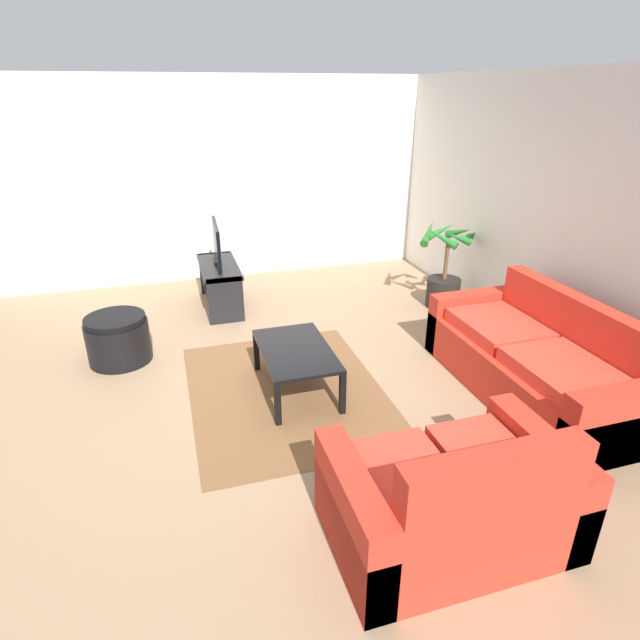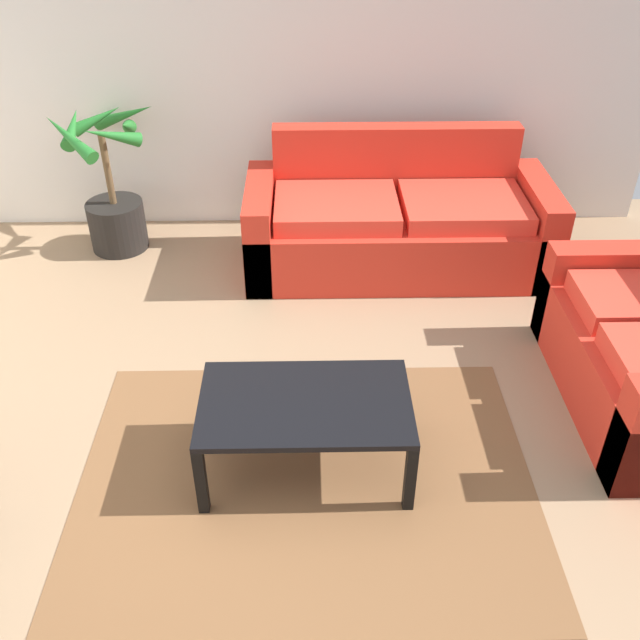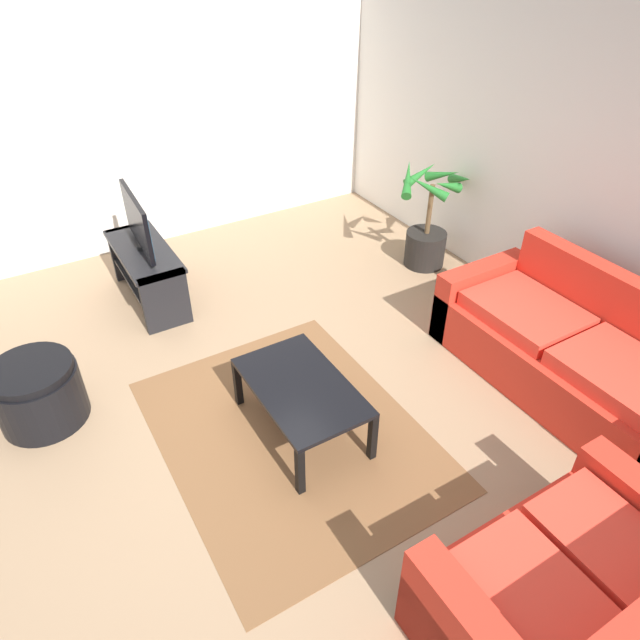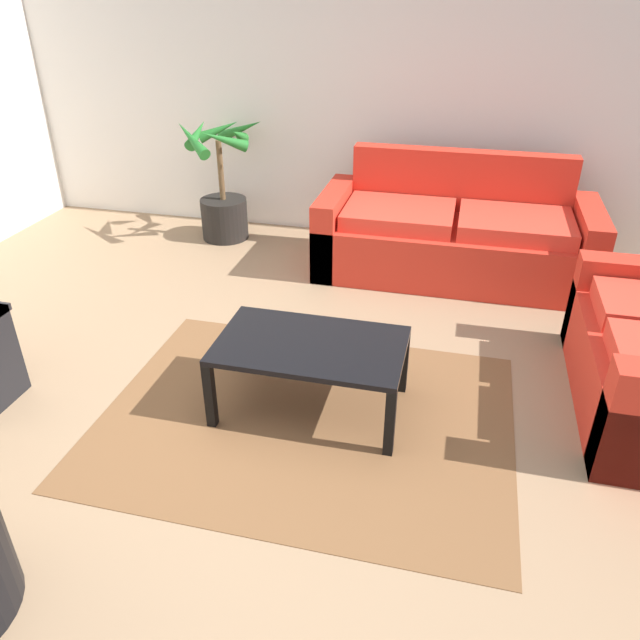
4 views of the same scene
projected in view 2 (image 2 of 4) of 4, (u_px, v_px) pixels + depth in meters
ground_plane at (227, 512)px, 3.27m from camera, size 6.60×6.60×0.00m
wall_back at (250, 45)px, 4.95m from camera, size 6.00×0.06×2.70m
couch_main at (397, 225)px, 4.98m from camera, size 2.11×0.90×0.90m
coffee_table at (305, 409)px, 3.31m from camera, size 1.00×0.60×0.42m
area_rug at (306, 479)px, 3.43m from camera, size 2.20×1.70×0.01m
potted_palm at (113, 198)px, 5.12m from camera, size 0.76×0.79×1.07m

